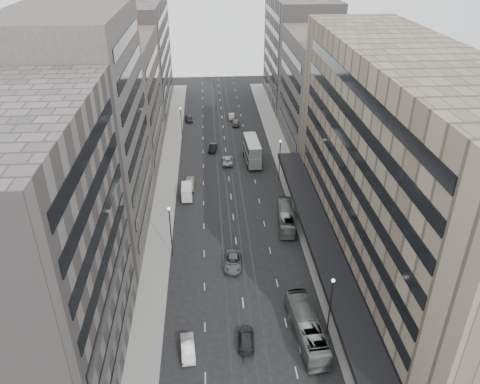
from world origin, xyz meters
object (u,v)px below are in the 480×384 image
object	(u,v)px
sedan_1	(188,348)
sedan_2	(233,261)
bus_far	(286,217)
panel_van	(187,192)
bus_near	(306,328)
double_decker	(252,151)

from	to	relation	value
sedan_1	sedan_2	xyz separation A→B (m)	(6.14, 15.64, 0.01)
bus_far	panel_van	world-z (taller)	bus_far
panel_van	sedan_2	bearing A→B (deg)	-71.25
bus_near	double_decker	xyz separation A→B (m)	(-1.79, 48.58, 1.14)
double_decker	sedan_1	bearing A→B (deg)	-106.20
sedan_1	bus_far	bearing A→B (deg)	54.19
bus_near	sedan_1	size ratio (longest dim) A/B	2.59
double_decker	sedan_1	world-z (taller)	double_decker
sedan_1	panel_van	bearing A→B (deg)	86.62
bus_near	double_decker	world-z (taller)	double_decker
bus_near	double_decker	distance (m)	48.62
sedan_2	bus_far	bearing A→B (deg)	53.22
bus_far	sedan_2	distance (m)	13.87
bus_far	double_decker	world-z (taller)	double_decker
sedan_1	sedan_2	bearing A→B (deg)	63.57
bus_far	double_decker	xyz separation A→B (m)	(-3.29, 23.99, 1.32)
double_decker	sedan_1	xyz separation A→B (m)	(-12.16, -49.89, -2.00)
bus_near	sedan_2	bearing A→B (deg)	-65.82
bus_near	panel_van	distance (m)	37.43
bus_near	sedan_1	distance (m)	14.03
double_decker	sedan_2	size ratio (longest dim) A/B	1.77
bus_far	sedan_1	xyz separation A→B (m)	(-15.45, -25.90, -0.69)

